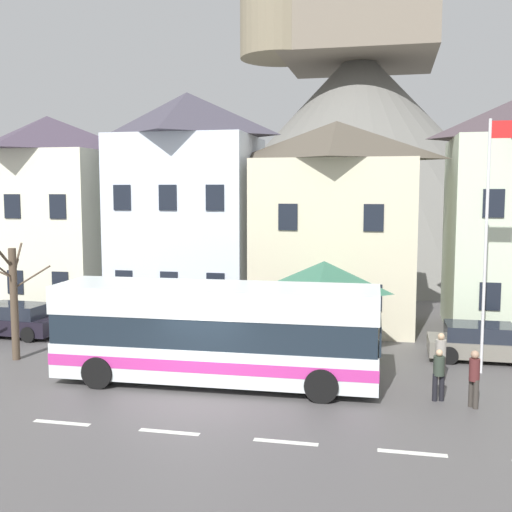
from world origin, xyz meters
The scene contains 15 objects.
ground_plane centered at (0.00, 0.00, -0.03)m, with size 40.00×60.00×0.07m.
townhouse_00 centered at (-11.49, 12.17, 4.92)m, with size 6.84×6.40×9.84m.
townhouse_01 centered at (-3.99, 11.71, 5.34)m, with size 6.32×5.49×10.69m.
townhouse_02 centered at (3.00, 11.51, 4.59)m, with size 6.98×5.09×9.19m.
hilltop_castle centered at (2.66, 35.13, 9.57)m, with size 33.68×33.68×24.67m.
transit_bus centered at (0.05, 2.23, 1.59)m, with size 10.30×2.92×3.15m.
bus_shelter centered at (3.06, 6.23, 2.95)m, with size 3.60×3.60×3.55m.
parked_car_00 centered at (-10.10, 6.65, 0.67)m, with size 4.21×2.03×1.37m.
parked_car_01 centered at (8.78, 6.87, 0.64)m, with size 3.97×1.92×1.30m.
pedestrian_00 centered at (7.08, 4.11, 0.81)m, with size 0.34×0.34×1.53m.
pedestrian_01 centered at (6.86, 1.94, 0.85)m, with size 0.34×0.32×1.53m.
pedestrian_02 centered at (7.79, 1.55, 0.90)m, with size 0.30×0.31×1.65m.
public_bench centered at (0.80, 8.28, 0.46)m, with size 1.42×0.48×0.87m.
flagpole centered at (8.55, 5.14, 4.81)m, with size 0.95×0.10×8.44m.
bare_tree_00 centered at (-7.83, 3.34, 2.23)m, with size 2.05×2.01×4.35m.
Camera 1 is at (5.35, -16.31, 6.09)m, focal length 43.38 mm.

